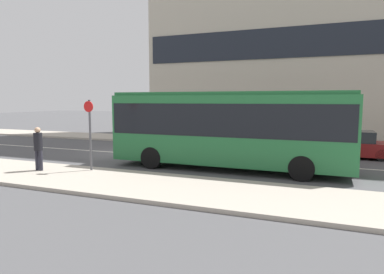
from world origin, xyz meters
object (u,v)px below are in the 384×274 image
object	(u,v)px
bus_stop_sign	(90,130)
city_bus	(228,125)
pedestrian_near_stop	(38,146)
parked_car_0	(351,145)

from	to	relation	value
bus_stop_sign	city_bus	bearing A→B (deg)	30.73
city_bus	bus_stop_sign	distance (m)	5.79
city_bus	bus_stop_sign	xyz separation A→B (m)	(-4.98, -2.96, -0.12)
city_bus	pedestrian_near_stop	world-z (taller)	city_bus
city_bus	parked_car_0	world-z (taller)	city_bus
parked_car_0	bus_stop_sign	xyz separation A→B (m)	(-10.16, -8.35, 1.15)
city_bus	bus_stop_sign	bearing A→B (deg)	-149.64
pedestrian_near_stop	parked_car_0	bearing A→B (deg)	-140.60
pedestrian_near_stop	city_bus	bearing A→B (deg)	-149.10
city_bus	parked_car_0	xyz separation A→B (m)	(5.18, 5.39, -1.27)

